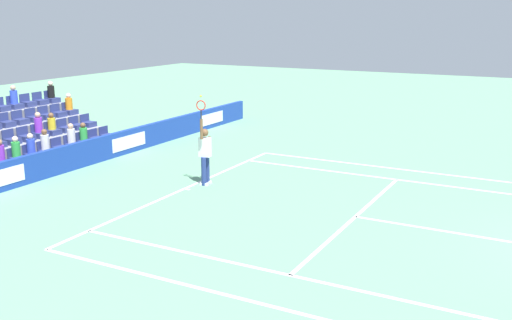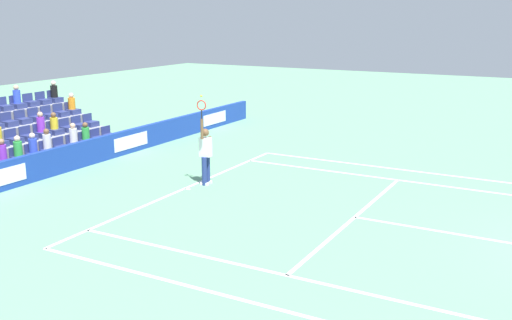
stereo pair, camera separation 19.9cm
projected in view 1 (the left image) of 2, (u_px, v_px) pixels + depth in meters
The scene contains 11 objects.
line_baseline at pixel (184, 189), 18.18m from camera, with size 10.97×0.10×0.01m, color white.
line_service at pixel (355, 217), 15.68m from camera, with size 8.23×0.10×0.01m, color white.
line_centre_service at pixel (483, 237), 14.22m from camera, with size 0.10×6.40×0.01m, color white.
line_singles_sideline_left at pixel (311, 280), 11.94m from camera, with size 0.10×11.89×0.01m, color white.
line_singles_sideline_right at pixel (411, 181), 19.00m from camera, with size 0.10×11.89×0.01m, color white.
line_doubles_sideline_left at pixel (281, 309), 10.77m from camera, with size 0.10×11.89×0.01m, color white.
line_doubles_sideline_right at pixel (421, 172), 20.17m from camera, with size 0.10×11.89×0.01m, color white.
line_centre_mark at pixel (187, 189), 18.14m from camera, with size 0.10×0.20×0.01m, color white.
sponsor_barrier at pixel (70, 158), 20.23m from camera, with size 23.85×0.22×0.91m.
tennis_player at pixel (205, 154), 18.45m from camera, with size 0.53×0.39×2.85m.
stadium_stand at pixel (9, 142), 21.49m from camera, with size 6.82×3.80×2.61m.
Camera 1 is at (14.36, -1.74, 5.20)m, focal length 41.59 mm.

